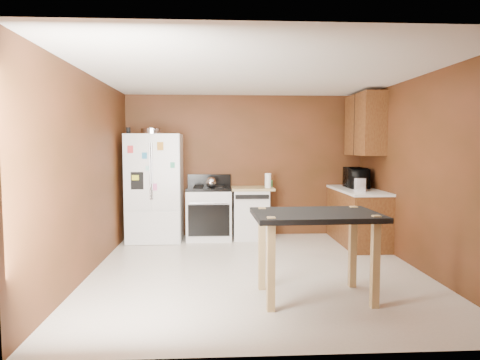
{
  "coord_description": "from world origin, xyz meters",
  "views": [
    {
      "loc": [
        -0.51,
        -5.38,
        1.6
      ],
      "look_at": [
        -0.17,
        0.85,
        1.11
      ],
      "focal_mm": 32.0,
      "sensor_mm": 36.0,
      "label": 1
    }
  ],
  "objects": [
    {
      "name": "wall_left",
      "position": [
        -2.1,
        0.0,
        1.25
      ],
      "size": [
        0.0,
        4.5,
        4.5
      ],
      "primitive_type": "plane",
      "rotation": [
        1.57,
        0.0,
        1.57
      ],
      "color": "#5C2C18",
      "rests_on": "ground"
    },
    {
      "name": "dishwasher",
      "position": [
        0.08,
        1.95,
        0.45
      ],
      "size": [
        0.78,
        0.63,
        0.89
      ],
      "color": "white",
      "rests_on": "ground"
    },
    {
      "name": "wall_front",
      "position": [
        0.0,
        -2.25,
        1.25
      ],
      "size": [
        4.2,
        0.0,
        4.2
      ],
      "primitive_type": "plane",
      "rotation": [
        -1.57,
        0.0,
        0.0
      ],
      "color": "#5C2C18",
      "rests_on": "ground"
    },
    {
      "name": "floor",
      "position": [
        0.0,
        0.0,
        0.0
      ],
      "size": [
        4.5,
        4.5,
        0.0
      ],
      "primitive_type": "plane",
      "color": "beige",
      "rests_on": "ground"
    },
    {
      "name": "island",
      "position": [
        0.52,
        -1.02,
        0.78
      ],
      "size": [
        1.32,
        0.9,
        0.93
      ],
      "color": "black",
      "rests_on": "ground"
    },
    {
      "name": "microwave",
      "position": [
        1.84,
        1.67,
        1.05
      ],
      "size": [
        0.38,
        0.56,
        0.31
      ],
      "primitive_type": "imported",
      "rotation": [
        0.0,
        0.0,
        1.57
      ],
      "color": "black",
      "rests_on": "right_cabinets"
    },
    {
      "name": "refrigerator",
      "position": [
        -1.55,
        1.86,
        0.9
      ],
      "size": [
        0.9,
        0.8,
        1.8
      ],
      "color": "white",
      "rests_on": "ground"
    },
    {
      "name": "paper_towel",
      "position": [
        0.37,
        1.84,
        1.01
      ],
      "size": [
        0.14,
        0.14,
        0.25
      ],
      "primitive_type": "cylinder",
      "rotation": [
        0.0,
        0.0,
        0.42
      ],
      "color": "white",
      "rests_on": "dishwasher"
    },
    {
      "name": "gas_range",
      "position": [
        -0.64,
        1.92,
        0.46
      ],
      "size": [
        0.76,
        0.68,
        1.1
      ],
      "color": "white",
      "rests_on": "ground"
    },
    {
      "name": "wall_right",
      "position": [
        2.1,
        0.0,
        1.25
      ],
      "size": [
        0.0,
        4.5,
        4.5
      ],
      "primitive_type": "plane",
      "rotation": [
        1.57,
        0.0,
        -1.57
      ],
      "color": "#5C2C18",
      "rests_on": "ground"
    },
    {
      "name": "green_canister",
      "position": [
        0.42,
        2.03,
        0.95
      ],
      "size": [
        0.13,
        0.13,
        0.12
      ],
      "primitive_type": "cylinder",
      "rotation": [
        0.0,
        0.0,
        -0.25
      ],
      "color": "#3D9E53",
      "rests_on": "dishwasher"
    },
    {
      "name": "wall_back",
      "position": [
        0.0,
        2.25,
        1.25
      ],
      "size": [
        4.2,
        0.0,
        4.2
      ],
      "primitive_type": "plane",
      "rotation": [
        1.57,
        0.0,
        0.0
      ],
      "color": "#5C2C18",
      "rests_on": "ground"
    },
    {
      "name": "pen_cup",
      "position": [
        -1.95,
        1.74,
        1.85
      ],
      "size": [
        0.07,
        0.07,
        0.11
      ],
      "primitive_type": "cylinder",
      "color": "black",
      "rests_on": "refrigerator"
    },
    {
      "name": "right_cabinets",
      "position": [
        1.84,
        1.48,
        0.91
      ],
      "size": [
        0.63,
        1.58,
        2.45
      ],
      "color": "brown",
      "rests_on": "ground"
    },
    {
      "name": "toaster",
      "position": [
        1.75,
        1.17,
        1.0
      ],
      "size": [
        0.27,
        0.33,
        0.2
      ],
      "primitive_type": "cube",
      "rotation": [
        0.0,
        0.0,
        -0.43
      ],
      "color": "silver",
      "rests_on": "right_cabinets"
    },
    {
      "name": "roasting_pan",
      "position": [
        -1.58,
        1.83,
        1.84
      ],
      "size": [
        0.36,
        0.36,
        0.09
      ],
      "primitive_type": "cylinder",
      "color": "silver",
      "rests_on": "refrigerator"
    },
    {
      "name": "ceiling",
      "position": [
        0.0,
        0.0,
        2.5
      ],
      "size": [
        4.5,
        4.5,
        0.0
      ],
      "primitive_type": "plane",
      "rotation": [
        3.14,
        0.0,
        0.0
      ],
      "color": "white",
      "rests_on": "ground"
    },
    {
      "name": "kettle",
      "position": [
        -0.6,
        1.81,
        0.99
      ],
      "size": [
        0.18,
        0.18,
        0.18
      ],
      "primitive_type": "sphere",
      "color": "silver",
      "rests_on": "gas_range"
    }
  ]
}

